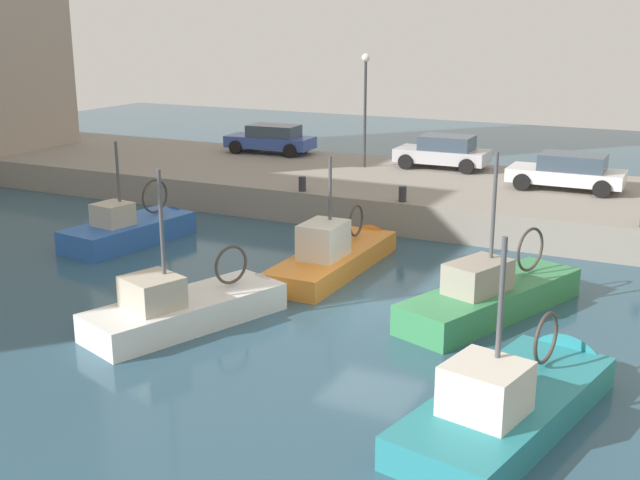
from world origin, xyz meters
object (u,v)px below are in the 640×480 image
(fishing_boat_green, at_px, (497,307))
(fishing_boat_orange, at_px, (338,263))
(fishing_boat_white, at_px, (197,317))
(fishing_boat_blue, at_px, (137,238))
(mooring_bollard_north, at_px, (302,184))
(fishing_boat_teal, at_px, (516,411))
(quay_streetlamp, at_px, (365,91))
(parked_car_silver, at_px, (444,152))
(parked_car_blue, at_px, (271,139))
(mooring_bollard_mid, at_px, (403,194))
(parked_car_white, at_px, (568,171))

(fishing_boat_green, distance_m, fishing_boat_orange, 5.61)
(fishing_boat_white, bearing_deg, fishing_boat_blue, 49.30)
(fishing_boat_white, bearing_deg, mooring_bollard_north, 13.05)
(fishing_boat_teal, bearing_deg, quay_streetlamp, 31.75)
(fishing_boat_white, xyz_separation_m, fishing_boat_orange, (5.74, -1.27, 0.03))
(parked_car_silver, xyz_separation_m, mooring_bollard_north, (-6.92, 3.24, -0.45))
(mooring_bollard_north, bearing_deg, fishing_boat_blue, 141.22)
(fishing_boat_orange, height_order, fishing_boat_blue, fishing_boat_orange)
(fishing_boat_blue, xyz_separation_m, mooring_bollard_north, (4.89, -3.93, 1.38))
(quay_streetlamp, bearing_deg, fishing_boat_blue, 159.18)
(fishing_boat_green, xyz_separation_m, parked_car_silver, (13.09, 5.81, 1.79))
(parked_car_blue, distance_m, quay_streetlamp, 6.19)
(fishing_boat_blue, distance_m, parked_car_silver, 13.93)
(fishing_boat_white, distance_m, fishing_boat_teal, 8.57)
(mooring_bollard_mid, bearing_deg, fishing_boat_blue, 121.66)
(parked_car_silver, xyz_separation_m, mooring_bollard_mid, (-6.92, -0.76, -0.45))
(parked_car_white, distance_m, parked_car_silver, 6.02)
(fishing_boat_green, bearing_deg, fishing_boat_orange, 73.63)
(mooring_bollard_north, bearing_deg, fishing_boat_green, -124.29)
(fishing_boat_orange, bearing_deg, fishing_boat_green, -106.37)
(fishing_boat_green, distance_m, fishing_boat_blue, 13.04)
(parked_car_blue, distance_m, parked_car_white, 14.41)
(fishing_boat_green, bearing_deg, parked_car_silver, 23.94)
(parked_car_silver, height_order, quay_streetlamp, quay_streetlamp)
(parked_car_white, bearing_deg, fishing_boat_orange, 150.95)
(mooring_bollard_north, bearing_deg, fishing_boat_white, -166.95)
(parked_car_white, bearing_deg, mooring_bollard_mid, 134.26)
(fishing_boat_blue, distance_m, parked_car_blue, 12.16)
(fishing_boat_orange, bearing_deg, fishing_boat_white, 167.48)
(fishing_boat_orange, xyz_separation_m, parked_car_blue, (11.64, 9.05, 1.75))
(fishing_boat_green, xyz_separation_m, parked_car_blue, (13.22, 14.43, 1.77))
(fishing_boat_green, xyz_separation_m, quay_streetlamp, (11.82, 8.97, 4.33))
(parked_car_silver, bearing_deg, quay_streetlamp, 111.95)
(fishing_boat_white, bearing_deg, fishing_boat_orange, -12.52)
(fishing_boat_white, height_order, fishing_boat_blue, fishing_boat_white)
(fishing_boat_orange, distance_m, mooring_bollard_north, 6.02)
(parked_car_white, bearing_deg, parked_car_blue, 80.64)
(fishing_boat_green, relative_size, mooring_bollard_mid, 12.58)
(fishing_boat_white, distance_m, quay_streetlamp, 16.72)
(parked_car_silver, bearing_deg, fishing_boat_orange, -177.85)
(parked_car_blue, bearing_deg, mooring_bollard_mid, -126.93)
(mooring_bollard_mid, distance_m, mooring_bollard_north, 4.00)
(fishing_boat_green, distance_m, mooring_bollard_mid, 8.09)
(fishing_boat_blue, xyz_separation_m, quay_streetlamp, (10.54, -4.01, 4.36))
(mooring_bollard_mid, relative_size, mooring_bollard_north, 1.00)
(fishing_boat_teal, distance_m, parked_car_silver, 20.24)
(mooring_bollard_mid, bearing_deg, fishing_boat_teal, -149.77)
(fishing_boat_white, distance_m, fishing_boat_orange, 5.88)
(fishing_boat_orange, xyz_separation_m, parked_car_silver, (11.51, 0.43, 1.77))
(fishing_boat_green, bearing_deg, fishing_boat_teal, -162.15)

